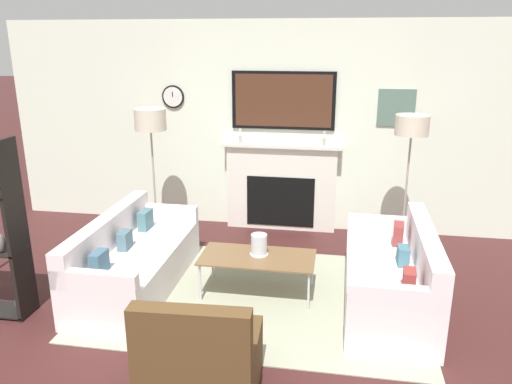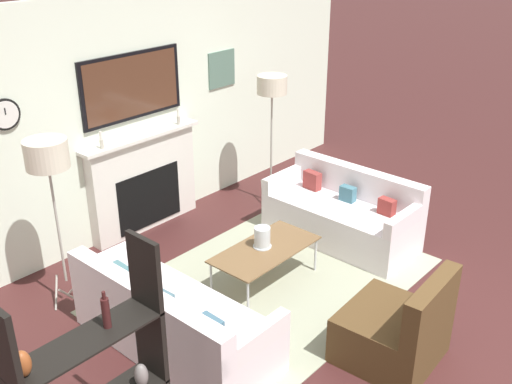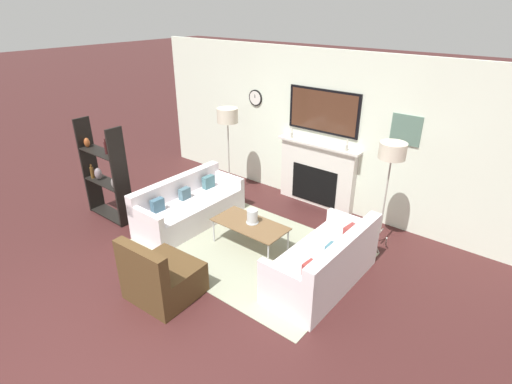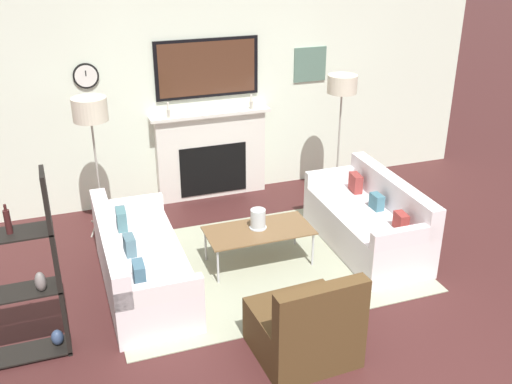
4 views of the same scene
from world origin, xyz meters
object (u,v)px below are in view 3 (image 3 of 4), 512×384
at_px(armchair, 161,278).
at_px(coffee_table, 250,225).
at_px(hurricane_candle, 252,217).
at_px(floor_lamp_left, 228,117).
at_px(couch_left, 189,207).
at_px(shelf_unit, 105,175).
at_px(floor_lamp_right, 392,153).
at_px(couch_right, 324,264).

bearing_deg(armchair, coffee_table, 84.63).
relative_size(hurricane_candle, floor_lamp_left, 0.13).
xyz_separation_m(couch_left, shelf_unit, (-1.21, -0.71, 0.49)).
bearing_deg(hurricane_candle, floor_lamp_right, 37.29).
bearing_deg(floor_lamp_left, couch_right, -24.08).
distance_m(floor_lamp_left, floor_lamp_right, 3.02).
height_order(hurricane_candle, shelf_unit, shelf_unit).
xyz_separation_m(couch_left, hurricane_candle, (1.29, 0.10, 0.23)).
bearing_deg(couch_left, couch_right, 0.00).
bearing_deg(floor_lamp_right, armchair, -121.20).
bearing_deg(hurricane_candle, couch_right, -4.38).
distance_m(couch_left, armchair, 1.88).
distance_m(armchair, shelf_unit, 2.52).
bearing_deg(coffee_table, floor_lamp_right, 38.31).
bearing_deg(couch_right, couch_left, -180.00).
xyz_separation_m(couch_left, floor_lamp_left, (-0.22, 1.25, 1.24)).
distance_m(couch_right, floor_lamp_right, 1.77).
distance_m(couch_left, floor_lamp_right, 3.31).
distance_m(couch_left, hurricane_candle, 1.31).
bearing_deg(coffee_table, floor_lamp_left, 141.42).
bearing_deg(coffee_table, couch_left, -177.64).
distance_m(couch_left, floor_lamp_left, 1.77).
height_order(armchair, hurricane_candle, armchair).
relative_size(couch_right, armchair, 2.02).
relative_size(couch_left, coffee_table, 1.66).
relative_size(couch_right, coffee_table, 1.52).
distance_m(coffee_table, hurricane_candle, 0.13).
height_order(coffee_table, floor_lamp_left, floor_lamp_left).
xyz_separation_m(couch_left, couch_right, (2.58, 0.00, 0.02)).
relative_size(armchair, shelf_unit, 0.51).
bearing_deg(hurricane_candle, coffee_table, -95.58).
bearing_deg(floor_lamp_right, coffee_table, -141.69).
bearing_deg(couch_left, coffee_table, 2.36).
relative_size(couch_right, floor_lamp_left, 1.03).
bearing_deg(couch_right, floor_lamp_left, 155.92).
bearing_deg(shelf_unit, floor_lamp_left, 63.15).
xyz_separation_m(couch_right, floor_lamp_left, (-2.80, 1.25, 1.22)).
bearing_deg(floor_lamp_left, couch_left, -80.08).
bearing_deg(armchair, shelf_unit, 161.43).
distance_m(hurricane_candle, shelf_unit, 2.64).
height_order(hurricane_candle, floor_lamp_left, floor_lamp_left).
distance_m(couch_left, coffee_table, 1.29).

